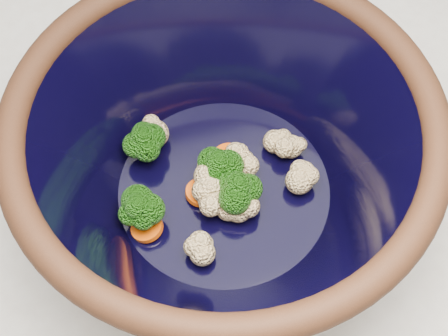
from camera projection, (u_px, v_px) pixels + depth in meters
The scene contains 3 objects.
counter at pixel (213, 299), 1.10m from camera, with size 1.20×1.20×0.90m, color beige.
mixing_bowl at pixel (224, 159), 0.60m from camera, with size 0.45×0.45×0.18m.
vegetable_pile at pixel (209, 177), 0.64m from camera, with size 0.21×0.18×0.05m.
Camera 1 is at (-0.08, -0.35, 1.51)m, focal length 50.00 mm.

